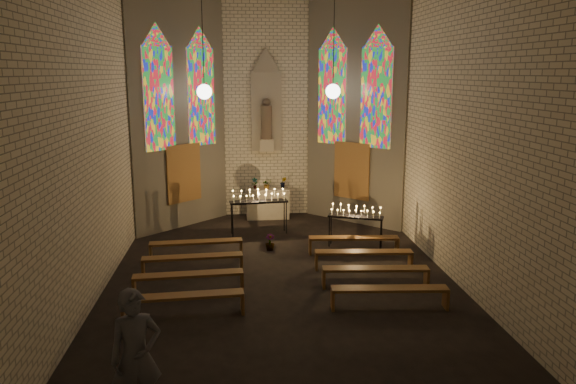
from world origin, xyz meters
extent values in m
plane|color=black|center=(0.00, 0.00, 0.00)|extent=(12.00, 12.00, 0.00)
cube|color=beige|center=(0.00, 6.00, 3.50)|extent=(8.00, 0.02, 7.00)
cube|color=beige|center=(0.00, -6.00, 3.50)|extent=(8.00, 0.02, 7.00)
cube|color=beige|center=(-4.00, 0.00, 3.50)|extent=(0.02, 12.00, 7.00)
cube|color=beige|center=(4.00, 0.00, 3.50)|extent=(0.02, 12.00, 7.00)
cube|color=beige|center=(-2.75, 4.75, 3.50)|extent=(2.72, 2.72, 7.00)
cube|color=beige|center=(2.75, 4.75, 3.50)|extent=(2.72, 2.72, 7.00)
cube|color=#4C3F8C|center=(-3.21, 4.06, 4.00)|extent=(0.78, 0.78, 3.00)
cube|color=#4C3F8C|center=(-2.06, 5.21, 4.00)|extent=(0.78, 0.78, 3.00)
cube|color=#4C3F8C|center=(2.06, 5.21, 4.00)|extent=(0.78, 0.78, 3.00)
cube|color=#4C3F8C|center=(3.21, 4.06, 4.00)|extent=(0.78, 0.78, 3.00)
cube|color=brown|center=(-2.63, 4.63, 1.70)|extent=(0.95, 0.95, 1.80)
cube|color=brown|center=(2.63, 4.63, 1.70)|extent=(0.95, 0.95, 1.80)
cube|color=gray|center=(0.00, 5.92, 3.50)|extent=(1.00, 0.12, 2.60)
cone|color=gray|center=(0.00, 5.92, 5.15)|extent=(1.00, 1.00, 0.80)
cube|color=#ADA38D|center=(0.00, 5.78, 2.40)|extent=(0.45, 0.30, 0.40)
cylinder|color=brown|center=(0.00, 5.78, 3.15)|extent=(0.36, 0.36, 1.10)
sphere|color=brown|center=(0.00, 5.78, 3.80)|extent=(0.26, 0.26, 0.26)
sphere|color=white|center=(-1.90, 4.10, 4.20)|extent=(0.44, 0.44, 0.44)
cylinder|color=black|center=(-1.90, 4.10, 5.60)|extent=(0.02, 0.02, 2.80)
sphere|color=white|center=(1.90, 4.10, 4.20)|extent=(0.44, 0.44, 0.44)
cylinder|color=black|center=(1.90, 4.10, 5.60)|extent=(0.02, 0.02, 2.80)
cube|color=#ADA38D|center=(0.00, 5.45, 0.50)|extent=(1.40, 0.60, 1.00)
imported|color=#4C723F|center=(-0.42, 5.46, 1.19)|extent=(0.22, 0.18, 0.37)
imported|color=#4C723F|center=(-0.03, 5.35, 1.17)|extent=(0.38, 0.35, 0.34)
imported|color=#4C723F|center=(0.53, 5.53, 1.19)|extent=(0.22, 0.19, 0.37)
imported|color=#4C723F|center=(-0.13, 1.98, 0.22)|extent=(0.28, 0.28, 0.45)
cube|color=black|center=(-0.37, 3.60, 0.99)|extent=(1.76, 0.61, 0.05)
cylinder|color=black|center=(-1.15, 3.35, 0.48)|extent=(0.03, 0.03, 0.97)
cylinder|color=black|center=(0.45, 3.53, 0.48)|extent=(0.03, 0.03, 0.97)
cylinder|color=black|center=(-1.19, 3.67, 0.48)|extent=(0.03, 0.03, 0.97)
cylinder|color=black|center=(0.42, 3.85, 0.48)|extent=(0.03, 0.03, 0.97)
cube|color=black|center=(2.24, 2.05, 0.87)|extent=(1.54, 0.86, 0.05)
cylinder|color=black|center=(1.53, 2.16, 0.42)|extent=(0.03, 0.03, 0.85)
cylinder|color=black|center=(2.86, 1.67, 0.42)|extent=(0.03, 0.03, 0.85)
cylinder|color=black|center=(1.63, 2.43, 0.42)|extent=(0.03, 0.03, 0.85)
cylinder|color=black|center=(2.95, 1.93, 0.42)|extent=(0.03, 0.03, 0.85)
cube|color=brown|center=(-2.08, 1.50, 0.43)|extent=(2.41, 0.51, 0.06)
cube|color=brown|center=(-3.25, 1.41, 0.22)|extent=(0.08, 0.34, 0.43)
cube|color=brown|center=(-0.92, 1.58, 0.22)|extent=(0.08, 0.34, 0.43)
cube|color=brown|center=(2.08, 1.50, 0.43)|extent=(2.41, 0.51, 0.06)
cube|color=brown|center=(0.92, 1.58, 0.22)|extent=(0.08, 0.34, 0.43)
cube|color=brown|center=(3.25, 1.41, 0.22)|extent=(0.08, 0.34, 0.43)
cube|color=brown|center=(-2.08, 0.30, 0.43)|extent=(2.41, 0.51, 0.06)
cube|color=brown|center=(-3.25, 0.21, 0.22)|extent=(0.08, 0.34, 0.43)
cube|color=brown|center=(-0.92, 0.38, 0.22)|extent=(0.08, 0.34, 0.43)
cube|color=brown|center=(2.08, 0.30, 0.43)|extent=(2.41, 0.51, 0.06)
cube|color=brown|center=(0.92, 0.38, 0.22)|extent=(0.08, 0.34, 0.43)
cube|color=brown|center=(3.25, 0.21, 0.22)|extent=(0.08, 0.34, 0.43)
cube|color=brown|center=(-2.08, -0.90, 0.43)|extent=(2.41, 0.51, 0.06)
cube|color=brown|center=(-3.25, -0.99, 0.22)|extent=(0.08, 0.34, 0.43)
cube|color=brown|center=(-0.92, -0.82, 0.22)|extent=(0.08, 0.34, 0.43)
cube|color=brown|center=(2.08, -0.90, 0.43)|extent=(2.41, 0.51, 0.06)
cube|color=brown|center=(0.92, -0.82, 0.22)|extent=(0.08, 0.34, 0.43)
cube|color=brown|center=(3.25, -0.99, 0.22)|extent=(0.08, 0.34, 0.43)
cube|color=brown|center=(-2.08, -2.10, 0.43)|extent=(2.41, 0.51, 0.06)
cube|color=brown|center=(-3.25, -2.19, 0.22)|extent=(0.08, 0.34, 0.43)
cube|color=brown|center=(-0.92, -2.02, 0.22)|extent=(0.08, 0.34, 0.43)
cube|color=brown|center=(2.08, -2.10, 0.43)|extent=(2.41, 0.51, 0.06)
cube|color=brown|center=(0.92, -2.02, 0.22)|extent=(0.08, 0.34, 0.43)
cube|color=brown|center=(3.25, -2.19, 0.22)|extent=(0.08, 0.34, 0.43)
imported|color=#494952|center=(-2.39, -5.50, 0.96)|extent=(0.82, 0.68, 1.93)
camera|label=1|loc=(-0.95, -12.66, 4.76)|focal=35.00mm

